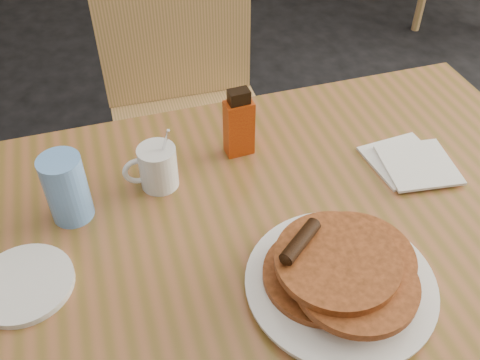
% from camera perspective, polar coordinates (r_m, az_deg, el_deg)
% --- Properties ---
extents(main_table, '(1.32, 0.90, 0.75)m').
position_cam_1_polar(main_table, '(1.00, 3.40, -7.16)').
color(main_table, brown).
rests_on(main_table, floor).
extents(chair_main_far, '(0.46, 0.46, 1.01)m').
position_cam_1_polar(chair_main_far, '(1.62, -5.86, 9.98)').
color(chair_main_far, tan).
rests_on(chair_main_far, floor).
extents(pancake_plate, '(0.31, 0.31, 0.10)m').
position_cam_1_polar(pancake_plate, '(0.89, 10.71, -10.02)').
color(pancake_plate, silver).
rests_on(pancake_plate, main_table).
extents(coffee_mug, '(0.11, 0.07, 0.14)m').
position_cam_1_polar(coffee_mug, '(1.04, -8.87, 1.42)').
color(coffee_mug, silver).
rests_on(coffee_mug, main_table).
extents(syrup_bottle, '(0.06, 0.04, 0.15)m').
position_cam_1_polar(syrup_bottle, '(1.09, -0.12, 5.93)').
color(syrup_bottle, maroon).
rests_on(syrup_bottle, main_table).
extents(napkin_stack, '(0.17, 0.18, 0.01)m').
position_cam_1_polar(napkin_stack, '(1.16, 17.76, 1.79)').
color(napkin_stack, white).
rests_on(napkin_stack, main_table).
extents(blue_tumbler, '(0.10, 0.10, 0.13)m').
position_cam_1_polar(blue_tumbler, '(1.01, -18.03, -0.85)').
color(blue_tumbler, '#6197E3').
rests_on(blue_tumbler, main_table).
extents(side_saucer, '(0.18, 0.18, 0.01)m').
position_cam_1_polar(side_saucer, '(0.96, -22.07, -10.25)').
color(side_saucer, silver).
rests_on(side_saucer, main_table).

